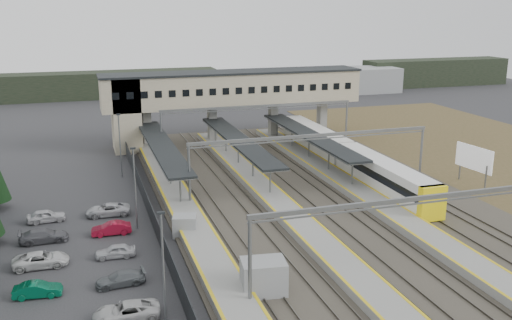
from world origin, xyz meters
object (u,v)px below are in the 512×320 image
object	(u,v)px
relay_cabin_near	(264,278)
relay_cabin_far	(185,226)
train	(346,157)
footbridge	(216,93)
billboard	(474,159)

from	to	relation	value
relay_cabin_near	relay_cabin_far	world-z (taller)	relay_cabin_near
relay_cabin_near	relay_cabin_far	xyz separation A→B (m)	(-3.52, 12.95, -0.37)
relay_cabin_near	train	bearing A→B (deg)	53.76
train	relay_cabin_far	bearing A→B (deg)	-148.12
train	footbridge	bearing A→B (deg)	121.13
relay_cabin_near	billboard	xyz separation A→B (m)	(32.27, 18.03, 1.86)
relay_cabin_far	relay_cabin_near	bearing A→B (deg)	-74.80
footbridge	train	distance (m)	24.51
relay_cabin_near	billboard	size ratio (longest dim) A/B	0.62
footbridge	billboard	distance (m)	38.93
relay_cabin_far	train	bearing A→B (deg)	31.88
relay_cabin_far	footbridge	distance (m)	37.75
footbridge	billboard	xyz separation A→B (m)	(24.17, -30.16, -4.71)
relay_cabin_near	relay_cabin_far	size ratio (longest dim) A/B	1.39
train	relay_cabin_near	bearing A→B (deg)	-126.24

